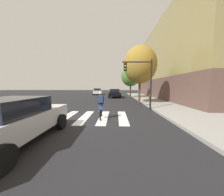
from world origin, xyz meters
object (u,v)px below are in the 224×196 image
object	(u,v)px
traffic_light_near	(141,76)
sedan_mid	(115,93)
sedan_near	(13,120)
sedan_far	(98,91)
street_tree_mid	(131,76)
cyclist	(101,105)
fire_hydrant	(149,97)
street_tree_near	(140,65)

from	to	relation	value
traffic_light_near	sedan_mid	bearing A→B (deg)	100.85
sedan_near	traffic_light_near	world-z (taller)	traffic_light_near
sedan_far	street_tree_mid	size ratio (longest dim) A/B	0.80
sedan_near	cyclist	world-z (taller)	cyclist
sedan_mid	cyclist	world-z (taller)	cyclist
fire_hydrant	street_tree_near	xyz separation A→B (m)	(-1.90, -2.66, 3.85)
cyclist	street_tree_mid	world-z (taller)	street_tree_mid
sedan_mid	sedan_far	size ratio (longest dim) A/B	1.01
cyclist	fire_hydrant	size ratio (longest dim) A/B	2.19
street_tree_mid	sedan_mid	bearing A→B (deg)	162.01
sedan_far	street_tree_near	distance (m)	17.14
cyclist	sedan_mid	bearing A→B (deg)	86.75
sedan_near	sedan_mid	bearing A→B (deg)	79.13
cyclist	street_tree_mid	bearing A→B (deg)	75.75
sedan_mid	traffic_light_near	size ratio (longest dim) A/B	1.10
sedan_near	street_tree_mid	world-z (taller)	street_tree_mid
traffic_light_near	street_tree_near	bearing A→B (deg)	80.66
sedan_near	street_tree_near	world-z (taller)	street_tree_near
sedan_mid	sedan_far	distance (m)	8.37
fire_hydrant	street_tree_near	size ratio (longest dim) A/B	0.12
sedan_near	sedan_far	xyz separation A→B (m)	(-0.88, 25.01, -0.03)
fire_hydrant	cyclist	bearing A→B (deg)	-121.12
sedan_far	cyclist	xyz separation A→B (m)	(3.48, -21.66, 0.05)
cyclist	street_tree_near	world-z (taller)	street_tree_near
sedan_near	fire_hydrant	bearing A→B (deg)	56.97
sedan_mid	cyclist	size ratio (longest dim) A/B	2.69
street_tree_near	sedan_far	bearing A→B (deg)	115.04
street_tree_mid	cyclist	bearing A→B (deg)	-104.25
fire_hydrant	traffic_light_near	bearing A→B (deg)	-111.82
street_tree_near	street_tree_mid	xyz separation A→B (m)	(-0.15, 7.15, -0.54)
sedan_far	cyclist	bearing A→B (deg)	-80.88
sedan_far	street_tree_near	xyz separation A→B (m)	(7.09, -15.19, 3.59)
street_tree_mid	traffic_light_near	bearing A→B (deg)	-92.28
sedan_near	street_tree_mid	size ratio (longest dim) A/B	0.81
fire_hydrant	street_tree_near	bearing A→B (deg)	-125.53
sedan_mid	fire_hydrant	distance (m)	7.12
sedan_near	traffic_light_near	size ratio (longest dim) A/B	1.10
street_tree_near	traffic_light_near	bearing A→B (deg)	-99.34
sedan_far	street_tree_mid	xyz separation A→B (m)	(6.94, -8.04, 3.05)
sedan_near	cyclist	xyz separation A→B (m)	(2.60, 3.35, 0.02)
cyclist	traffic_light_near	bearing A→B (deg)	44.10
sedan_far	traffic_light_near	xyz separation A→B (m)	(6.51, -18.72, 2.07)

